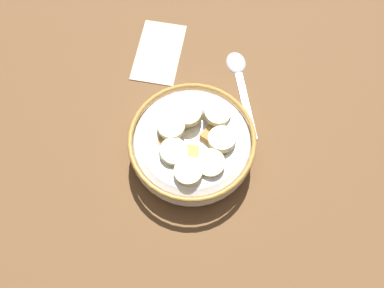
{
  "coord_description": "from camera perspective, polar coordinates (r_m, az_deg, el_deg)",
  "views": [
    {
      "loc": [
        -19.97,
        -1.85,
        50.76
      ],
      "look_at": [
        0.0,
        0.0,
        3.0
      ],
      "focal_mm": 38.13,
      "sensor_mm": 36.0,
      "label": 1
    }
  ],
  "objects": [
    {
      "name": "spoon",
      "position": [
        0.6,
        6.61,
        9.65
      ],
      "size": [
        14.47,
        5.41,
        0.8
      ],
      "color": "#B7B7BC",
      "rests_on": "ground_plane"
    },
    {
      "name": "ground_plane",
      "position": [
        0.56,
        -0.0,
        -1.6
      ],
      "size": [
        104.56,
        104.56,
        2.0
      ],
      "primitive_type": "cube",
      "color": "brown"
    },
    {
      "name": "folded_napkin",
      "position": [
        0.62,
        -4.66,
        12.74
      ],
      "size": [
        11.35,
        7.42,
        0.3
      ],
      "primitive_type": "cube",
      "rotation": [
        0.0,
        0.0,
        -0.09
      ],
      "color": "beige",
      "rests_on": "ground_plane"
    },
    {
      "name": "cereal_bowl",
      "position": [
        0.52,
        0.03,
        -0.12
      ],
      "size": [
        16.04,
        16.04,
        6.05
      ],
      "color": "white",
      "rests_on": "ground_plane"
    }
  ]
}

